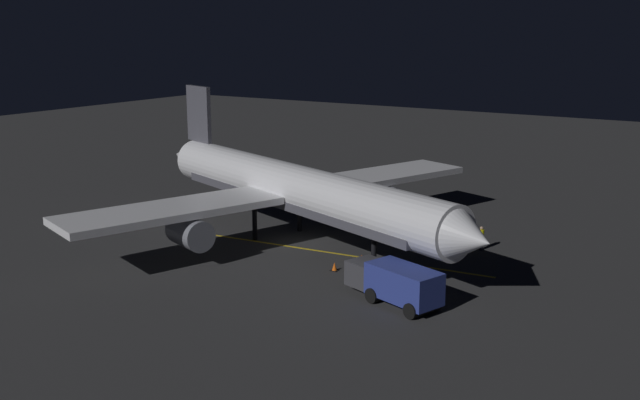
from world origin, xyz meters
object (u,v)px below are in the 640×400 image
baggage_truck (396,283)px  traffic_cone_near_right (479,238)px  ground_crew_worker (481,238)px  traffic_cone_under_wing (436,239)px  airliner (292,190)px  traffic_cone_far (362,259)px  traffic_cone_near_left (334,267)px  catering_truck (320,198)px

baggage_truck → traffic_cone_near_right: baggage_truck is taller
ground_crew_worker → traffic_cone_under_wing: 3.50m
airliner → baggage_truck: bearing=58.9°
traffic_cone_near_right → baggage_truck: bearing=1.6°
baggage_truck → traffic_cone_under_wing: size_ratio=11.89×
ground_crew_worker → traffic_cone_far: size_ratio=3.16×
ground_crew_worker → traffic_cone_near_left: (9.52, -6.48, -0.64)m
ground_crew_worker → traffic_cone_under_wing: size_ratio=3.16×
baggage_truck → traffic_cone_near_right: bearing=-178.4°
traffic_cone_under_wing → airliner: bearing=-59.9°
catering_truck → traffic_cone_far: catering_truck is taller
traffic_cone_near_left → traffic_cone_under_wing: size_ratio=1.00×
ground_crew_worker → traffic_cone_near_right: bearing=-156.8°
catering_truck → traffic_cone_under_wing: 12.25m
ground_crew_worker → traffic_cone_near_left: ground_crew_worker is taller
ground_crew_worker → airliner: bearing=-67.4°
baggage_truck → traffic_cone_far: bearing=-136.4°
traffic_cone_under_wing → traffic_cone_near_right: bearing=128.6°
catering_truck → traffic_cone_near_right: (0.63, 14.44, -1.09)m
catering_truck → traffic_cone_near_right: 14.50m
baggage_truck → ground_crew_worker: (-12.67, 0.48, -0.33)m
ground_crew_worker → traffic_cone_near_right: (-2.11, -0.90, -0.64)m
traffic_cone_near_right → traffic_cone_under_wing: bearing=-51.4°
traffic_cone_near_right → traffic_cone_under_wing: size_ratio=1.00×
baggage_truck → catering_truck: catering_truck is taller
baggage_truck → traffic_cone_under_wing: bearing=-166.9°
baggage_truck → traffic_cone_near_left: 6.85m
catering_truck → traffic_cone_near_right: size_ratio=11.05×
baggage_truck → traffic_cone_near_left: (-3.15, -6.00, -0.97)m
traffic_cone_near_left → traffic_cone_under_wing: same height
traffic_cone_under_wing → traffic_cone_near_left: bearing=-17.6°
catering_truck → ground_crew_worker: 15.59m
catering_truck → traffic_cone_near_left: catering_truck is taller
ground_crew_worker → traffic_cone_under_wing: ground_crew_worker is taller
catering_truck → traffic_cone_near_left: bearing=35.9°
traffic_cone_near_left → traffic_cone_far: size_ratio=1.00×
airliner → traffic_cone_near_right: (-7.40, 11.81, -3.67)m
catering_truck → traffic_cone_under_wing: bearing=77.4°
airliner → catering_truck: (-8.03, -2.63, -2.58)m
catering_truck → traffic_cone_far: size_ratio=11.05×
traffic_cone_far → ground_crew_worker: bearing=140.6°
catering_truck → baggage_truck: bearing=44.0°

